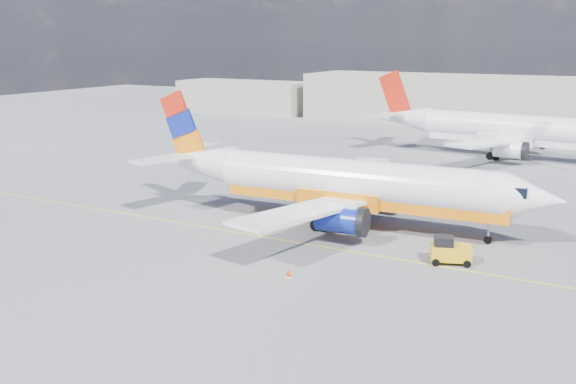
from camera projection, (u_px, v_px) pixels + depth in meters
The scene contains 8 objects.
ground at pixel (239, 248), 44.14m from camera, with size 240.00×240.00×0.00m, color #59595E.
taxi_line at pixel (261, 236), 46.70m from camera, with size 70.00×0.15×0.01m, color yellow.
terminal_main at pixel (513, 102), 104.97m from camera, with size 70.00×14.00×8.00m, color #AAA192.
terminal_annex at pixel (245, 97), 125.87m from camera, with size 26.00×10.00×6.00m, color #AAA192.
main_jet at pixel (344, 183), 48.89m from camera, with size 32.79×25.90×9.94m.
second_jet at pixel (509, 130), 76.94m from camera, with size 33.36×26.31×10.11m.
gse_tug at pixel (449, 251), 40.94m from camera, with size 2.82×2.27×1.78m.
traffic_cone at pixel (289, 273), 38.68m from camera, with size 0.42×0.42×0.59m.
Camera 1 is at (23.05, -35.31, 14.02)m, focal length 40.00 mm.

